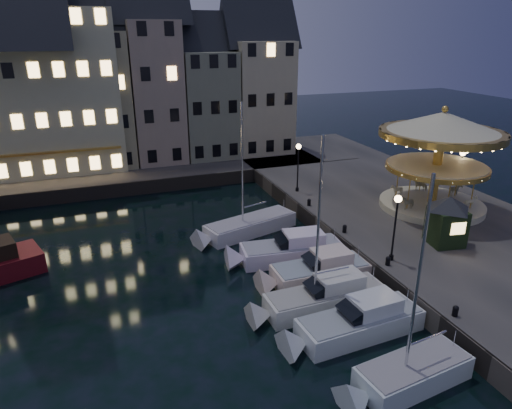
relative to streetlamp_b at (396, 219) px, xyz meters
name	(u,v)px	position (x,y,z in m)	size (l,w,h in m)	color
ground	(289,310)	(-7.20, -1.00, -4.02)	(160.00, 160.00, 0.00)	black
quay_east	(426,224)	(6.80, 5.00, -3.37)	(16.00, 56.00, 1.30)	#474442
quay_north	(107,173)	(-15.20, 27.00, -3.37)	(44.00, 12.00, 1.30)	#474442
quaywall_e	(333,239)	(-1.20, 5.00, -3.37)	(0.15, 44.00, 1.30)	#47423A
quaywall_n	(133,189)	(-13.20, 21.00, -3.37)	(48.00, 0.15, 1.30)	#47423A
streetlamp_b	(396,219)	(0.00, 0.00, 0.00)	(0.44, 0.44, 4.17)	black
streetlamp_c	(298,161)	(0.00, 13.50, 0.00)	(0.44, 0.44, 4.17)	black
streetlamp_d	(460,168)	(11.30, 7.00, 0.00)	(0.44, 0.44, 4.17)	black
bollard_a	(455,310)	(-0.60, -6.00, -2.41)	(0.30, 0.30, 0.57)	black
bollard_b	(388,260)	(-0.60, -0.50, -2.41)	(0.30, 0.30, 0.57)	black
bollard_c	(345,228)	(-0.60, 4.50, -2.41)	(0.30, 0.30, 0.57)	black
bollard_d	(309,202)	(-0.60, 10.00, -2.41)	(0.30, 0.30, 0.57)	black
townhouse_nb	(31,98)	(-21.25, 29.00, 4.26)	(6.16, 8.00, 13.80)	tan
townhouse_nc	(96,90)	(-15.20, 29.00, 4.76)	(6.82, 8.00, 14.80)	#98936B
townhouse_nd	(154,83)	(-9.45, 29.00, 5.26)	(5.50, 8.00, 15.80)	gray
townhouse_ne	(205,95)	(-4.00, 29.00, 3.76)	(6.16, 8.00, 12.80)	slate
townhouse_nf	(257,88)	(2.05, 29.00, 4.26)	(6.82, 8.00, 13.80)	tan
hotel_corner	(28,82)	(-21.20, 29.00, 5.76)	(17.60, 9.00, 16.80)	beige
motorboat_a	(403,377)	(-5.02, -8.00, -3.48)	(6.29, 2.63, 10.33)	silver
motorboat_b	(353,325)	(-5.14, -4.15, -3.38)	(7.55, 2.55, 2.15)	silver
motorboat_c	(319,299)	(-5.69, -1.53, -3.34)	(7.79, 2.10, 10.35)	silver
motorboat_d	(314,273)	(-4.60, 1.20, -3.38)	(6.88, 2.31, 2.15)	beige
motorboat_e	(286,251)	(-5.05, 4.40, -3.38)	(7.81, 3.08, 2.15)	white
motorboat_f	(244,228)	(-6.30, 9.27, -3.49)	(8.24, 4.19, 10.99)	silver
carousel	(440,142)	(8.22, 6.26, 2.52)	(9.09, 9.09, 7.96)	beige
ticket_kiosk	(448,212)	(4.59, 0.70, -0.50)	(3.18, 3.18, 3.73)	black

